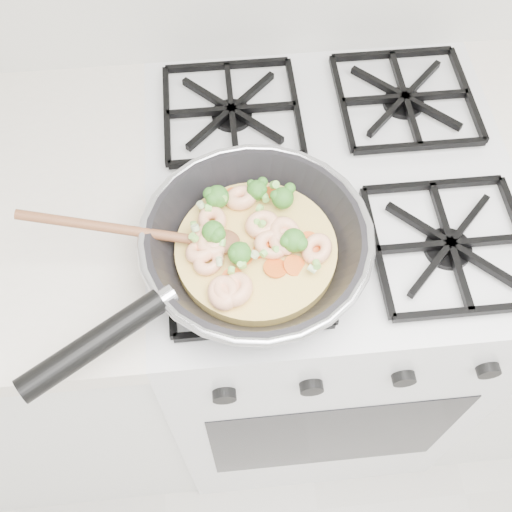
{
  "coord_description": "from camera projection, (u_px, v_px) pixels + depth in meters",
  "views": [
    {
      "loc": [
        -0.18,
        1.1,
        1.68
      ],
      "look_at": [
        -0.14,
        1.55,
        0.93
      ],
      "focal_mm": 42.8,
      "sensor_mm": 36.0,
      "label": 1
    }
  ],
  "objects": [
    {
      "name": "skillet",
      "position": [
        251.0,
        246.0,
        0.85
      ],
      "size": [
        0.48,
        0.37,
        0.1
      ],
      "rotation": [
        0.0,
        0.0,
        0.24
      ],
      "color": "black",
      "rests_on": "stove"
    },
    {
      "name": "stove",
      "position": [
        311.0,
        302.0,
        1.36
      ],
      "size": [
        0.6,
        0.6,
        0.92
      ],
      "color": "silver",
      "rests_on": "ground"
    }
  ]
}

